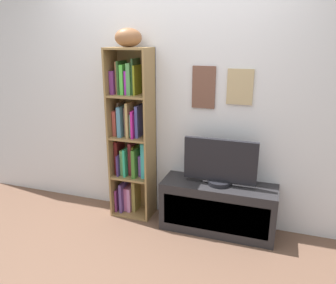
# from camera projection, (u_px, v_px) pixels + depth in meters

# --- Properties ---
(ground) EXTENTS (5.20, 5.20, 0.04)m
(ground) POSITION_uv_depth(u_px,v_px,m) (126.00, 278.00, 2.67)
(ground) COLOR brown
(back_wall) EXTENTS (4.80, 0.08, 2.48)m
(back_wall) POSITION_uv_depth(u_px,v_px,m) (171.00, 99.00, 3.31)
(back_wall) COLOR silver
(back_wall) RESTS_ON ground
(bookshelf) EXTENTS (0.42, 0.29, 1.74)m
(bookshelf) POSITION_uv_depth(u_px,v_px,m) (131.00, 138.00, 3.42)
(bookshelf) COLOR olive
(bookshelf) RESTS_ON ground
(football) EXTENTS (0.30, 0.27, 0.17)m
(football) POSITION_uv_depth(u_px,v_px,m) (128.00, 38.00, 3.09)
(football) COLOR brown
(football) RESTS_ON bookshelf
(tv_stand) EXTENTS (1.10, 0.37, 0.49)m
(tv_stand) POSITION_uv_depth(u_px,v_px,m) (218.00, 207.00, 3.25)
(tv_stand) COLOR black
(tv_stand) RESTS_ON ground
(television) EXTENTS (0.68, 0.22, 0.45)m
(television) POSITION_uv_depth(u_px,v_px,m) (220.00, 163.00, 3.11)
(television) COLOR black
(television) RESTS_ON tv_stand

